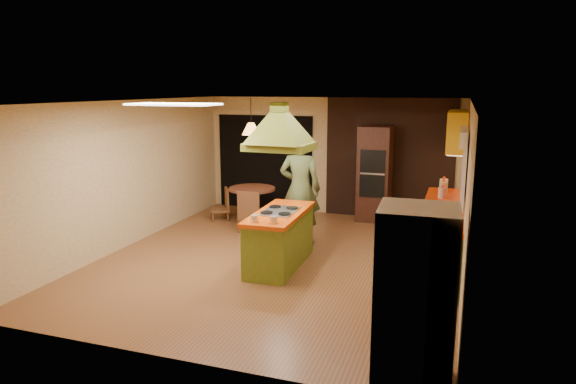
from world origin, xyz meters
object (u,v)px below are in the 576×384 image
(refrigerator, at_px, (415,298))
(wall_oven, at_px, (375,174))
(kitchen_island, at_px, (280,238))
(man, at_px, (300,189))
(canister_large, at_px, (444,185))
(dining_table, at_px, (252,198))

(refrigerator, height_order, wall_oven, wall_oven)
(kitchen_island, bearing_deg, wall_oven, 72.45)
(man, height_order, wall_oven, man)
(wall_oven, bearing_deg, canister_large, -36.02)
(refrigerator, xyz_separation_m, wall_oven, (-1.32, 5.87, 0.12))
(wall_oven, bearing_deg, kitchen_island, -103.93)
(kitchen_island, height_order, dining_table, kitchen_island)
(man, xyz_separation_m, canister_large, (2.35, 0.93, 0.04))
(kitchen_island, distance_m, canister_large, 3.20)
(man, relative_size, dining_table, 2.09)
(wall_oven, bearing_deg, dining_table, -156.95)
(refrigerator, xyz_separation_m, dining_table, (-3.66, 4.97, -0.35))
(man, height_order, refrigerator, man)
(man, height_order, dining_table, man)
(kitchen_island, height_order, man, man)
(kitchen_island, relative_size, canister_large, 8.26)
(canister_large, bearing_deg, wall_oven, 142.02)
(kitchen_island, distance_m, dining_table, 2.72)
(man, relative_size, refrigerator, 1.16)
(refrigerator, relative_size, dining_table, 1.80)
(refrigerator, relative_size, canister_large, 8.13)
(kitchen_island, xyz_separation_m, canister_large, (2.30, 2.13, 0.59))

